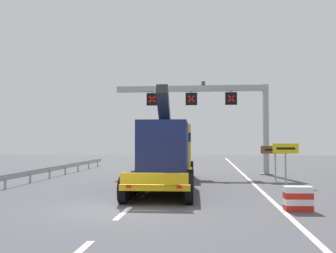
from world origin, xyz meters
TOP-DOWN VIEW (x-y plane):
  - ground at (0.00, 0.00)m, footprint 112.00×112.00m
  - lane_markings at (0.48, 25.34)m, footprint 0.20×65.29m
  - edge_line_right at (6.20, 12.00)m, footprint 0.20×63.00m
  - overhead_lane_gantry at (3.89, 15.99)m, footprint 11.93×0.90m
  - heavy_haul_truck_yellow at (1.17, 8.77)m, footprint 3.35×14.12m
  - exit_sign_yellow at (7.93, 8.57)m, footprint 1.45×0.15m
  - tourist_info_sign_brown at (7.78, 11.09)m, footprint 1.83×0.15m
  - crash_barrier_striped at (6.76, 0.28)m, footprint 1.02×0.54m
  - guardrail_left at (-7.26, 11.52)m, footprint 0.13×27.05m

SIDE VIEW (x-z plane):
  - ground at x=0.00m, z-range 0.00..0.00m
  - edge_line_right at x=6.20m, z-range 0.00..0.01m
  - lane_markings at x=0.48m, z-range 0.00..0.01m
  - crash_barrier_striped at x=6.76m, z-range 0.00..0.90m
  - guardrail_left at x=-7.26m, z-range 0.18..0.94m
  - tourist_info_sign_brown at x=7.78m, z-range 0.62..2.85m
  - exit_sign_yellow at x=7.93m, z-range 0.62..3.03m
  - heavy_haul_truck_yellow at x=1.17m, z-range -0.66..4.64m
  - overhead_lane_gantry at x=3.89m, z-range 1.95..9.08m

